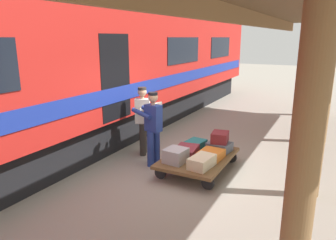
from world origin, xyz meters
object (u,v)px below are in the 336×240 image
at_px(luggage_cart, 198,158).
at_px(suitcase_orange_carryall, 211,155).
at_px(suitcase_cream_canvas, 202,162).
at_px(train_car, 68,70).
at_px(suitcase_burgundy_valise, 186,151).
at_px(porter_in_overalls, 153,126).
at_px(suitcase_slate_roller, 219,147).
at_px(suitcase_maroon_trunk, 220,137).
at_px(suitcase_gray_aluminum, 176,155).
at_px(suitcase_teal_softside, 196,144).
at_px(porter_by_door, 144,119).

bearing_deg(luggage_cart, suitcase_orange_carryall, -180.00).
xyz_separation_m(luggage_cart, suitcase_cream_canvas, (-0.29, 0.54, 0.16)).
bearing_deg(train_car, suitcase_cream_canvas, 173.57).
xyz_separation_m(suitcase_burgundy_valise, porter_in_overalls, (0.75, 0.19, 0.52)).
xyz_separation_m(suitcase_slate_roller, suitcase_maroon_trunk, (0.01, -0.04, 0.22)).
bearing_deg(porter_in_overalls, suitcase_gray_aluminum, 155.19).
relative_size(suitcase_gray_aluminum, porter_in_overalls, 0.26).
relative_size(luggage_cart, suitcase_cream_canvas, 3.26).
xyz_separation_m(suitcase_orange_carryall, suitcase_teal_softside, (0.59, -0.54, -0.01)).
bearing_deg(porter_by_door, suitcase_slate_roller, -173.30).
height_order(suitcase_gray_aluminum, porter_in_overalls, porter_in_overalls).
bearing_deg(suitcase_gray_aluminum, suitcase_cream_canvas, 180.00).
bearing_deg(porter_by_door, luggage_cart, 168.92).
relative_size(suitcase_cream_canvas, suitcase_slate_roller, 1.18).
bearing_deg(porter_by_door, suitcase_cream_canvas, 155.84).
bearing_deg(suitcase_maroon_trunk, suitcase_orange_carryall, 90.65).
xyz_separation_m(suitcase_maroon_trunk, porter_in_overalls, (1.34, 0.77, 0.28)).
bearing_deg(suitcase_maroon_trunk, train_car, 9.93).
height_order(suitcase_cream_canvas, porter_in_overalls, porter_in_overalls).
xyz_separation_m(suitcase_cream_canvas, suitcase_teal_softside, (0.59, -1.08, -0.03)).
relative_size(suitcase_orange_carryall, porter_in_overalls, 0.33).
bearing_deg(suitcase_teal_softside, porter_by_door, 9.66).
bearing_deg(suitcase_gray_aluminum, luggage_cart, -118.72).
xyz_separation_m(luggage_cart, suitcase_maroon_trunk, (-0.29, -0.58, 0.36)).
relative_size(suitcase_slate_roller, suitcase_gray_aluminum, 1.14).
xyz_separation_m(suitcase_orange_carryall, suitcase_gray_aluminum, (0.59, 0.54, 0.06)).
distance_m(luggage_cart, porter_by_door, 1.76).
bearing_deg(suitcase_teal_softside, luggage_cart, 118.72).
bearing_deg(suitcase_orange_carryall, suitcase_burgundy_valise, 0.00).
bearing_deg(suitcase_slate_roller, suitcase_teal_softside, 0.00).
bearing_deg(suitcase_orange_carryall, train_car, 1.49).
bearing_deg(luggage_cart, suitcase_gray_aluminum, 61.28).
distance_m(suitcase_orange_carryall, suitcase_teal_softside, 0.80).
bearing_deg(train_car, suitcase_gray_aluminum, 172.43).
distance_m(luggage_cart, suitcase_orange_carryall, 0.32).
bearing_deg(suitcase_teal_softside, porter_in_overalls, 43.90).
relative_size(suitcase_burgundy_valise, suitcase_orange_carryall, 1.14).
bearing_deg(porter_in_overalls, suitcase_cream_canvas, 165.45).
xyz_separation_m(suitcase_teal_softside, suitcase_slate_roller, (-0.59, 0.00, 0.02)).
bearing_deg(porter_in_overalls, suitcase_orange_carryall, -172.01).
distance_m(luggage_cart, suitcase_gray_aluminum, 0.64).
xyz_separation_m(suitcase_burgundy_valise, suitcase_orange_carryall, (-0.59, 0.00, 0.01)).
relative_size(suitcase_cream_canvas, suitcase_orange_carryall, 1.08).
bearing_deg(suitcase_maroon_trunk, suitcase_gray_aluminum, 62.39).
height_order(suitcase_orange_carryall, porter_in_overalls, porter_in_overalls).
distance_m(train_car, suitcase_maroon_trunk, 4.18).
bearing_deg(suitcase_orange_carryall, suitcase_cream_canvas, 90.00).
bearing_deg(train_car, porter_by_door, -168.14).
bearing_deg(suitcase_orange_carryall, porter_by_door, -9.40).
distance_m(suitcase_cream_canvas, suitcase_maroon_trunk, 1.13).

